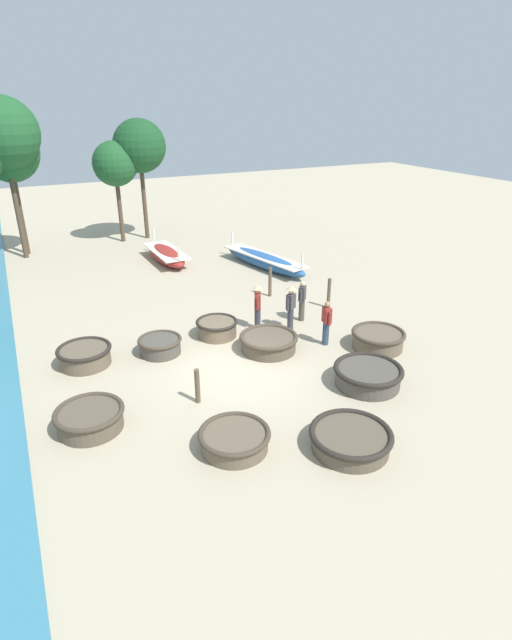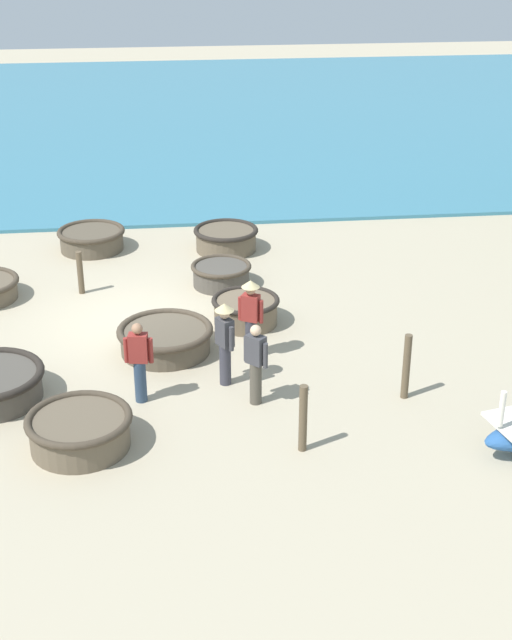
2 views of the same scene
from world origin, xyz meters
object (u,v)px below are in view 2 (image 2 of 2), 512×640
at_px(coracle_weathered, 221,274).
at_px(fisherman_by_coracle, 256,362).
at_px(coracle_front_right, 165,338).
at_px(coracle_nearest, 226,238).
at_px(coracle_center, 246,310).
at_px(coracle_tilted, 92,238).
at_px(mooring_post_inland, 80,273).
at_px(coracle_front_left, 80,430).
at_px(fisherman_standing_left, 225,338).
at_px(mooring_post_shoreline, 303,418).
at_px(fisherman_with_hat, 251,314).
at_px(fisherman_hauling, 139,360).
at_px(mooring_post_mid_beach, 406,367).

height_order(coracle_weathered, fisherman_by_coracle, fisherman_by_coracle).
height_order(coracle_front_right, coracle_nearest, coracle_nearest).
bearing_deg(coracle_center, coracle_weathered, -170.45).
relative_size(coracle_tilted, mooring_post_inland, 1.71).
distance_m(coracle_front_left, coracle_weathered, 7.25).
xyz_separation_m(fisherman_standing_left, mooring_post_shoreline, (2.39, 1.10, -0.35)).
bearing_deg(fisherman_by_coracle, mooring_post_inland, -147.34).
distance_m(coracle_front_right, mooring_post_shoreline, 4.45).
bearing_deg(mooring_post_inland, coracle_front_left, 3.50).
bearing_deg(fisherman_standing_left, mooring_post_inland, -147.32).
distance_m(coracle_tilted, fisherman_with_hat, 7.41).
height_order(coracle_nearest, fisherman_by_coracle, fisherman_by_coracle).
relative_size(coracle_front_right, fisherman_by_coracle, 1.24).
xyz_separation_m(coracle_front_right, coracle_tilted, (-6.06, -1.80, 0.01)).
bearing_deg(mooring_post_shoreline, coracle_center, -174.91).
xyz_separation_m(fisherman_by_coracle, fisherman_with_hat, (-1.80, 0.10, 0.12)).
xyz_separation_m(coracle_front_left, fisherman_by_coracle, (-1.12, 3.08, 0.50)).
bearing_deg(mooring_post_inland, mooring_post_shoreline, 30.09).
relative_size(coracle_tilted, fisherman_with_hat, 1.06).
distance_m(coracle_weathered, mooring_post_inland, 3.29).
bearing_deg(coracle_tilted, mooring_post_shoreline, 21.96).
xyz_separation_m(coracle_front_left, fisherman_with_hat, (-2.92, 3.19, 0.62)).
distance_m(coracle_nearest, fisherman_with_hat, 6.10).
height_order(coracle_tilted, coracle_center, coracle_center).
relative_size(fisherman_hauling, mooring_post_shoreline, 1.28).
height_order(coracle_center, fisherman_by_coracle, fisherman_by_coracle).
bearing_deg(fisherman_standing_left, coracle_nearest, 175.23).
relative_size(fisherman_standing_left, fisherman_hauling, 1.06).
xyz_separation_m(coracle_weathered, mooring_post_mid_beach, (5.65, 2.96, 0.35)).
bearing_deg(fisherman_standing_left, fisherman_hauling, -73.70).
relative_size(coracle_front_left, fisherman_by_coracle, 1.14).
bearing_deg(coracle_tilted, fisherman_by_coracle, 22.25).
distance_m(coracle_weathered, mooring_post_mid_beach, 6.38).
height_order(coracle_tilted, coracle_weathered, coracle_tilted).
bearing_deg(mooring_post_shoreline, coracle_nearest, -176.97).
bearing_deg(coracle_weathered, coracle_tilted, -130.93).
bearing_deg(mooring_post_mid_beach, coracle_front_left, -80.24).
bearing_deg(coracle_center, fisherman_hauling, -36.12).
bearing_deg(coracle_front_left, coracle_weathered, 156.59).
distance_m(coracle_front_left, coracle_center, 5.54).
xyz_separation_m(fisherman_hauling, mooring_post_inland, (-5.13, -1.41, -0.32)).
relative_size(coracle_front_left, coracle_center, 1.22).
height_order(coracle_front_left, fisherman_with_hat, fisherman_with_hat).
distance_m(coracle_weathered, coracle_center, 2.19).
xyz_separation_m(fisherman_standing_left, fisherman_by_coracle, (0.77, 0.49, -0.12)).
bearing_deg(coracle_center, fisherman_standing_left, -14.03).
bearing_deg(mooring_post_shoreline, fisherman_hauling, -125.67).
relative_size(fisherman_by_coracle, mooring_post_inland, 1.53).
bearing_deg(coracle_center, coracle_tilted, -144.20).
bearing_deg(fisherman_standing_left, coracle_front_right, -143.09).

